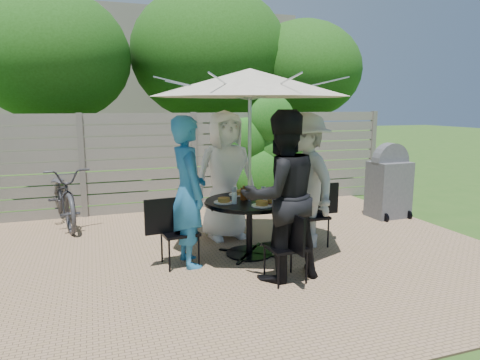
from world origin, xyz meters
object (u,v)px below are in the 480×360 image
object	(u,v)px
plate_right	(274,196)
coffee_cup	(249,192)
plate_back	(238,193)
syrup_jug	(244,194)
plate_left	(224,201)
bbq_grill	(389,184)
chair_back	(222,217)
person_left	(188,192)
person_front	(281,197)
chair_front	(286,261)
plate_extra	(273,202)
patio_table	(249,217)
glass_front	(266,198)
chair_left	(179,246)
plate_front	(262,204)
bicycle	(64,195)
glass_left	(234,198)
glass_back	(234,192)
glass_right	(264,192)
person_back	(225,176)
chair_right	(311,228)

from	to	relation	value
plate_right	coffee_cup	bearing A→B (deg)	144.71
plate_back	syrup_jug	world-z (taller)	syrup_jug
plate_left	bbq_grill	distance (m)	3.53
chair_back	plate_right	xyz separation A→B (m)	(0.44, -0.93, 0.49)
person_left	person_front	distance (m)	1.17
chair_front	bbq_grill	distance (m)	3.55
plate_extra	syrup_jug	xyz separation A→B (m)	(-0.27, 0.33, 0.06)
patio_table	glass_front	size ratio (longest dim) A/B	8.89
patio_table	plate_back	xyz separation A→B (m)	(-0.03, 0.36, 0.25)
chair_left	plate_front	distance (m)	1.15
bicycle	plate_back	bearing A→B (deg)	-52.74
glass_left	coffee_cup	xyz separation A→B (m)	(0.33, 0.35, -0.01)
chair_front	glass_back	world-z (taller)	glass_back
glass_right	syrup_jug	xyz separation A→B (m)	(-0.31, -0.08, 0.01)
glass_left	bicycle	world-z (taller)	bicycle
plate_extra	glass_front	xyz separation A→B (m)	(-0.08, 0.03, 0.05)
plate_left	plate_front	bearing A→B (deg)	-40.06
plate_right	glass_front	bearing A→B (deg)	-129.56
bicycle	person_back	bearing A→B (deg)	-45.98
chair_right	glass_back	world-z (taller)	same
patio_table	person_left	bearing A→B (deg)	-175.06
plate_back	glass_right	bearing A→B (deg)	-39.56
person_front	syrup_jug	xyz separation A→B (m)	(-0.14, 0.87, -0.13)
coffee_cup	bbq_grill	size ratio (longest dim) A/B	0.09
chair_back	plate_front	size ratio (longest dim) A/B	3.73
plate_front	glass_left	distance (m)	0.37
chair_right	syrup_jug	world-z (taller)	syrup_jug
chair_left	chair_front	size ratio (longest dim) A/B	1.05
patio_table	chair_back	xyz separation A→B (m)	(-0.08, 0.96, -0.23)
plate_extra	glass_right	bearing A→B (deg)	83.82
plate_back	bicycle	bearing A→B (deg)	139.50
plate_extra	plate_left	bearing A→B (deg)	155.89
chair_back	bicycle	distance (m)	2.73
chair_back	plate_left	xyz separation A→B (m)	(-0.28, -0.99, 0.49)
bicycle	glass_back	bearing A→B (deg)	-55.41
glass_right	bbq_grill	xyz separation A→B (m)	(2.75, 0.90, -0.22)
chair_back	person_back	world-z (taller)	person_back
plate_extra	bbq_grill	distance (m)	3.09
person_left	glass_left	size ratio (longest dim) A/B	13.30
syrup_jug	glass_left	bearing A→B (deg)	-137.25
person_back	glass_back	size ratio (longest dim) A/B	13.63
plate_left	bicycle	distance (m)	3.17
coffee_cup	bbq_grill	bearing A→B (deg)	15.29
person_front	bicycle	size ratio (longest dim) A/B	1.01
glass_right	coffee_cup	size ratio (longest dim) A/B	1.17
person_front	bbq_grill	xyz separation A→B (m)	(2.93, 1.85, -0.36)
patio_table	chair_front	bearing A→B (deg)	-85.08
glass_right	bicycle	xyz separation A→B (m)	(-2.65, 2.26, -0.32)
person_left	glass_back	world-z (taller)	person_left
chair_back	bicycle	bearing A→B (deg)	-120.52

